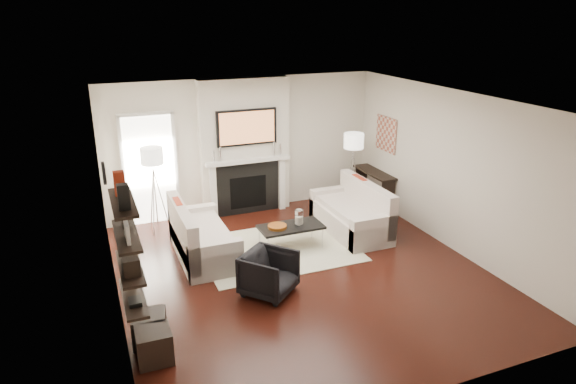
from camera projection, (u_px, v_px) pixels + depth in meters
name	position (u px, v px, depth m)	size (l,w,h in m)	color
room_envelope	(303.00, 192.00, 7.64)	(6.00, 6.00, 6.00)	black
chimney_breast	(245.00, 147.00, 10.16)	(1.80, 0.25, 2.70)	silver
fireplace_surround	(248.00, 189.00, 10.32)	(1.30, 0.02, 1.04)	black
firebox	(248.00, 192.00, 10.33)	(0.75, 0.02, 0.65)	black
mantel_pilaster_l	(213.00, 192.00, 10.02)	(0.12, 0.08, 1.10)	white
mantel_pilaster_r	(282.00, 183.00, 10.53)	(0.12, 0.08, 1.10)	white
mantel_shelf	(248.00, 161.00, 10.07)	(1.70, 0.18, 0.07)	white
tv_body	(247.00, 127.00, 9.87)	(1.20, 0.06, 0.70)	black
tv_screen	(247.00, 128.00, 9.85)	(1.10, 0.01, 0.62)	#BF723F
candlestick_l_tall	(220.00, 154.00, 9.82)	(0.04, 0.04, 0.30)	silver
candlestick_l_short	(214.00, 156.00, 9.79)	(0.04, 0.04, 0.24)	silver
candlestick_r_tall	(274.00, 149.00, 10.21)	(0.04, 0.04, 0.30)	silver
candlestick_r_short	(280.00, 150.00, 10.27)	(0.04, 0.04, 0.24)	silver
hallway_panel	(150.00, 170.00, 9.69)	(0.90, 0.02, 2.10)	white
door_trim_l	(124.00, 174.00, 9.51)	(0.06, 0.06, 2.16)	white
door_trim_r	(176.00, 168.00, 9.85)	(0.06, 0.06, 2.16)	white
door_trim_top	(145.00, 114.00, 9.32)	(1.02, 0.06, 0.06)	white
rug	(277.00, 249.00, 8.88)	(2.60, 2.00, 0.01)	beige
loveseat_left_base	(204.00, 245.00, 8.56)	(0.85, 1.80, 0.42)	beige
loveseat_left_back	(183.00, 230.00, 8.34)	(0.18, 1.80, 0.80)	beige
loveseat_left_arm_n	(216.00, 261.00, 7.82)	(0.85, 0.18, 0.60)	beige
loveseat_left_arm_s	(193.00, 222.00, 9.24)	(0.85, 0.18, 0.60)	beige
loveseat_left_cushion	(206.00, 230.00, 8.49)	(0.63, 1.44, 0.10)	beige
pillow_left_orange	(178.00, 213.00, 8.53)	(0.10, 0.42, 0.42)	#A82C14
pillow_left_charcoal	(186.00, 226.00, 8.01)	(0.10, 0.40, 0.40)	black
loveseat_right_base	(350.00, 221.00, 9.53)	(0.85, 1.80, 0.42)	beige
loveseat_right_back	(367.00, 203.00, 9.54)	(0.18, 1.80, 0.80)	beige
loveseat_right_arm_n	(373.00, 233.00, 8.79)	(0.85, 0.18, 0.60)	beige
loveseat_right_arm_s	(331.00, 202.00, 10.21)	(0.85, 0.18, 0.60)	beige
loveseat_right_cushion	(348.00, 208.00, 9.42)	(0.63, 1.44, 0.10)	beige
pillow_right_orange	(359.00, 188.00, 9.74)	(0.10, 0.42, 0.42)	#A82C14
pillow_right_charcoal	(376.00, 198.00, 9.22)	(0.10, 0.40, 0.40)	black
coffee_table	(291.00, 227.00, 8.79)	(1.10, 0.55, 0.04)	black
coffee_leg_nw	(268.00, 248.00, 8.49)	(0.02, 0.02, 0.38)	silver
coffee_leg_ne	(323.00, 238.00, 8.85)	(0.02, 0.02, 0.38)	silver
coffee_leg_sw	(259.00, 238.00, 8.88)	(0.02, 0.02, 0.38)	silver
coffee_leg_se	(312.00, 229.00, 9.23)	(0.02, 0.02, 0.38)	silver
hurricane_glass	(299.00, 217.00, 8.79)	(0.14, 0.14, 0.25)	white
hurricane_candle	(299.00, 220.00, 8.81)	(0.10, 0.10, 0.15)	white
copper_bowl	(277.00, 227.00, 8.69)	(0.32, 0.32, 0.05)	#A1561A
armchair	(269.00, 272.00, 7.39)	(0.68, 0.64, 0.70)	black
lamp_left_post	(156.00, 200.00, 9.45)	(0.02, 0.02, 1.20)	silver
lamp_left_shade	(152.00, 156.00, 9.17)	(0.40, 0.40, 0.30)	white
lamp_left_leg_a	(162.00, 200.00, 9.49)	(0.02, 0.02, 1.25)	silver
lamp_left_leg_b	(152.00, 199.00, 9.51)	(0.02, 0.02, 1.25)	silver
lamp_left_leg_c	(154.00, 202.00, 9.35)	(0.02, 0.02, 1.25)	silver
lamp_right_post	(352.00, 181.00, 10.51)	(0.02, 0.02, 1.20)	silver
lamp_right_shade	(354.00, 141.00, 10.23)	(0.40, 0.40, 0.30)	white
lamp_right_leg_a	(357.00, 181.00, 10.55)	(0.02, 0.02, 1.25)	silver
lamp_right_leg_b	(347.00, 180.00, 10.57)	(0.02, 0.02, 1.25)	silver
lamp_right_leg_c	(352.00, 183.00, 10.41)	(0.02, 0.02, 1.25)	silver
console_top	(375.00, 172.00, 10.64)	(0.35, 1.20, 0.04)	black
console_leg_n	(388.00, 198.00, 10.29)	(0.30, 0.04, 0.71)	black
console_leg_s	(360.00, 182.00, 11.25)	(0.30, 0.04, 0.71)	black
wall_art	(386.00, 134.00, 10.34)	(0.03, 0.70, 0.70)	#AB6F55
shelf_bottom	(134.00, 297.00, 6.06)	(0.25, 1.00, 0.04)	black
shelf_lower	(130.00, 267.00, 5.93)	(0.25, 1.00, 0.04)	black
shelf_upper	(127.00, 236.00, 5.79)	(0.25, 1.00, 0.04)	black
shelf_top	(123.00, 202.00, 5.66)	(0.25, 1.00, 0.04)	black
decor_magfile_a	(124.00, 197.00, 5.37)	(0.12, 0.10, 0.28)	black
decor_magfile_b	(119.00, 183.00, 5.79)	(0.12, 0.10, 0.28)	#A82C14
decor_frame_a	(127.00, 231.00, 5.60)	(0.04, 0.30, 0.22)	white
decor_frame_b	(123.00, 219.00, 5.99)	(0.04, 0.22, 0.18)	black
decor_wine_rack	(131.00, 265.00, 5.73)	(0.18, 0.25, 0.20)	black
decor_box_small	(128.00, 256.00, 6.03)	(0.15, 0.12, 0.12)	black
decor_books	(135.00, 302.00, 5.89)	(0.14, 0.20, 0.05)	black
decor_box_tall	(130.00, 278.00, 6.27)	(0.10, 0.10, 0.18)	white
clock_rim	(104.00, 173.00, 7.35)	(0.34, 0.34, 0.04)	black
clock_face	(106.00, 173.00, 7.36)	(0.29, 0.29, 0.01)	white
ottoman_near	(150.00, 328.00, 6.33)	(0.40, 0.40, 0.40)	black
ottoman_far	(154.00, 345.00, 6.00)	(0.40, 0.40, 0.40)	black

